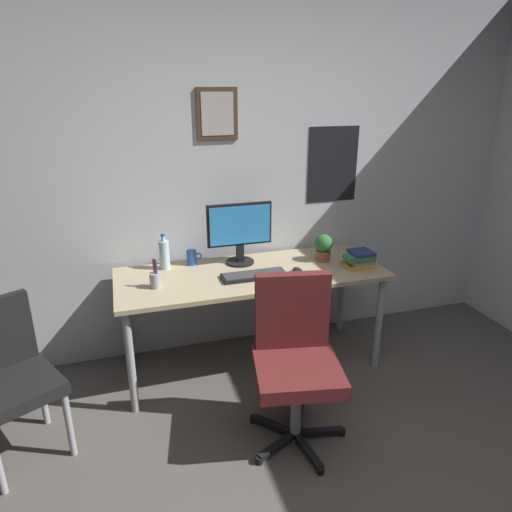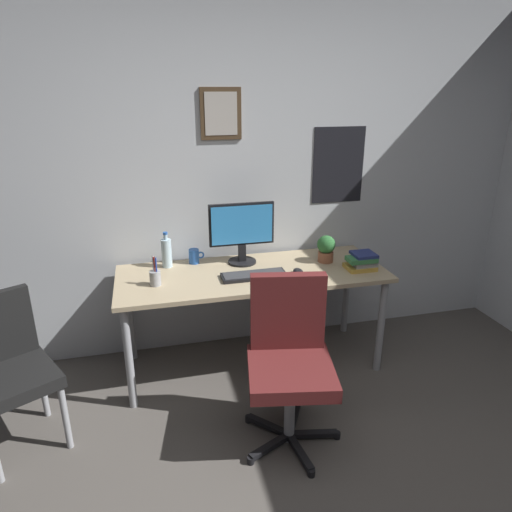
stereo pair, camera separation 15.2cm
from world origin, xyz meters
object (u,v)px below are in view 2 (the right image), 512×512
object	(u,v)px
monitor	(242,230)
coffee_mug_near	(194,256)
keyboard	(254,275)
water_bottle	(167,252)
computer_mouse	(298,272)
office_chair	(289,353)
book_stack_left	(362,262)
potted_plant	(326,248)
side_chair	(7,365)
pen_cup	(155,277)

from	to	relation	value
monitor	coffee_mug_near	distance (m)	0.39
keyboard	water_bottle	xyz separation A→B (m)	(-0.54, 0.33, 0.09)
monitor	coffee_mug_near	xyz separation A→B (m)	(-0.33, 0.07, -0.19)
monitor	computer_mouse	bearing A→B (deg)	-43.79
office_chair	book_stack_left	size ratio (longest dim) A/B	4.72
computer_mouse	coffee_mug_near	world-z (taller)	coffee_mug_near
book_stack_left	office_chair	bearing A→B (deg)	-139.91
coffee_mug_near	potted_plant	world-z (taller)	potted_plant
side_chair	water_bottle	world-z (taller)	water_bottle
monitor	potted_plant	size ratio (longest dim) A/B	2.36
monitor	book_stack_left	distance (m)	0.86
computer_mouse	potted_plant	world-z (taller)	potted_plant
side_chair	keyboard	distance (m)	1.52
side_chair	coffee_mug_near	xyz separation A→B (m)	(1.11, 0.69, 0.28)
water_bottle	potted_plant	bearing A→B (deg)	-8.67
monitor	keyboard	distance (m)	0.36
coffee_mug_near	monitor	bearing A→B (deg)	-11.75
computer_mouse	pen_cup	distance (m)	0.94
coffee_mug_near	pen_cup	bearing A→B (deg)	-130.85
computer_mouse	pen_cup	bearing A→B (deg)	177.20
computer_mouse	pen_cup	size ratio (longest dim) A/B	0.55
office_chair	pen_cup	world-z (taller)	office_chair
potted_plant	book_stack_left	distance (m)	0.28
water_bottle	potted_plant	distance (m)	1.12
side_chair	keyboard	xyz separation A→B (m)	(1.46, 0.34, 0.24)
keyboard	computer_mouse	xyz separation A→B (m)	(0.30, -0.02, 0.01)
office_chair	monitor	size ratio (longest dim) A/B	2.07
keyboard	water_bottle	bearing A→B (deg)	149.04
side_chair	pen_cup	xyz separation A→B (m)	(0.82, 0.36, 0.28)
monitor	water_bottle	bearing A→B (deg)	175.18
office_chair	pen_cup	distance (m)	0.98
computer_mouse	coffee_mug_near	size ratio (longest dim) A/B	1.00
coffee_mug_near	pen_cup	world-z (taller)	pen_cup
pen_cup	book_stack_left	xyz separation A→B (m)	(1.39, -0.07, 0.00)
water_bottle	pen_cup	xyz separation A→B (m)	(-0.09, -0.30, -0.05)
book_stack_left	side_chair	bearing A→B (deg)	-172.41
office_chair	pen_cup	xyz separation A→B (m)	(-0.68, 0.66, 0.25)
coffee_mug_near	pen_cup	xyz separation A→B (m)	(-0.28, -0.33, 0.00)
side_chair	pen_cup	distance (m)	0.94
computer_mouse	coffee_mug_near	distance (m)	0.75
office_chair	monitor	bearing A→B (deg)	94.13
potted_plant	pen_cup	xyz separation A→B (m)	(-1.20, -0.14, -0.05)
monitor	book_stack_left	size ratio (longest dim) A/B	2.28
potted_plant	pen_cup	size ratio (longest dim) A/B	0.98
potted_plant	office_chair	bearing A→B (deg)	-123.22
potted_plant	keyboard	bearing A→B (deg)	-164.51
computer_mouse	coffee_mug_near	bearing A→B (deg)	150.05
computer_mouse	water_bottle	size ratio (longest dim) A/B	0.44
office_chair	side_chair	world-z (taller)	office_chair
side_chair	water_bottle	xyz separation A→B (m)	(0.92, 0.66, 0.33)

